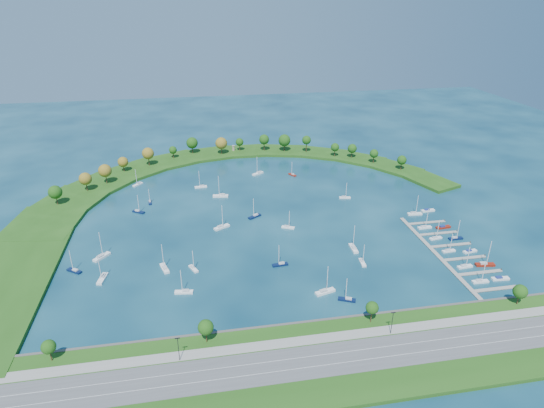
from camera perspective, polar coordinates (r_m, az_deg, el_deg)
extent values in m
plane|color=#07283C|center=(275.45, -0.84, -1.26)|extent=(700.00, 700.00, 0.00)
cube|color=#204A13|center=(174.67, 6.18, -18.93)|extent=(420.00, 42.00, 1.60)
cube|color=#474442|center=(190.04, 4.36, -14.53)|extent=(420.00, 1.20, 1.80)
cube|color=#515154|center=(174.08, 6.19, -18.73)|extent=(420.00, 16.00, 0.12)
cube|color=gray|center=(181.85, 5.21, -16.40)|extent=(420.00, 5.00, 0.12)
cube|color=silver|center=(172.32, 6.43, -19.27)|extent=(420.00, 0.15, 0.02)
cube|color=silver|center=(175.77, 5.96, -18.16)|extent=(420.00, 0.15, 0.02)
cylinder|color=#382314|center=(188.75, -25.79, -16.53)|extent=(0.56, 0.56, 4.90)
sphere|color=#1E4C13|center=(186.60, -26.00, -15.72)|extent=(5.20, 5.20, 5.20)
cylinder|color=#382314|center=(180.30, -8.15, -15.93)|extent=(0.56, 0.56, 5.25)
sphere|color=#1E4C13|center=(177.84, -8.23, -15.00)|extent=(6.00, 6.00, 6.00)
cylinder|color=#382314|center=(191.39, 12.22, -13.45)|extent=(0.56, 0.56, 5.60)
sphere|color=#1E4C13|center=(189.07, 12.32, -12.53)|extent=(5.20, 5.20, 5.20)
cylinder|color=#382314|center=(222.10, 28.24, -10.38)|extent=(0.56, 0.56, 4.90)
sphere|color=#1E4C13|center=(220.19, 28.44, -9.60)|extent=(6.00, 6.00, 6.00)
cylinder|color=black|center=(173.02, -11.53, -17.28)|extent=(0.24, 0.24, 10.00)
cylinder|color=black|center=(186.18, 14.67, -14.13)|extent=(0.24, 0.24, 10.00)
cube|color=#204A13|center=(292.49, -26.45, -2.22)|extent=(43.73, 48.72, 2.00)
cube|color=#204A13|center=(316.41, -23.79, 0.29)|extent=(50.23, 54.30, 2.00)
cube|color=#204A13|center=(337.53, -20.45, 2.36)|extent=(54.07, 56.09, 2.00)
cube|color=#204A13|center=(355.24, -16.61, 4.00)|extent=(55.20, 54.07, 2.00)
cube|color=#204A13|center=(369.07, -12.42, 5.25)|extent=(53.65, 48.47, 2.00)
cube|color=#204A13|center=(378.67, -8.00, 6.10)|extent=(49.62, 39.75, 2.00)
cube|color=#204A13|center=(383.83, -3.43, 6.56)|extent=(44.32, 29.96, 2.00)
cube|color=#204A13|center=(384.41, 1.20, 6.62)|extent=(49.49, 38.05, 2.00)
cube|color=#204A13|center=(380.42, 5.79, 6.30)|extent=(51.13, 44.12, 2.00)
cube|color=#204A13|center=(371.94, 10.27, 5.59)|extent=(49.19, 47.96, 2.00)
cube|color=#204A13|center=(359.16, 14.54, 4.48)|extent=(43.90, 49.49, 2.00)
cube|color=#204A13|center=(342.41, 18.49, 2.97)|extent=(35.67, 48.74, 2.00)
cube|color=#204A13|center=(246.40, -29.58, -8.00)|extent=(36.00, 130.81, 1.90)
cylinder|color=#382314|center=(311.12, -25.17, 0.50)|extent=(0.56, 0.56, 6.68)
sphere|color=#1E4C13|center=(309.29, -25.33, 1.34)|extent=(8.29, 8.29, 8.29)
cylinder|color=#382314|center=(325.25, -22.03, 2.10)|extent=(0.56, 0.56, 6.80)
sphere|color=brown|center=(323.48, -22.17, 2.92)|extent=(8.24, 8.24, 8.24)
cylinder|color=#382314|center=(332.98, -19.90, 3.02)|extent=(0.56, 0.56, 7.51)
sphere|color=brown|center=(331.10, -20.04, 3.91)|extent=(8.86, 8.86, 8.86)
cylinder|color=#382314|center=(352.04, -17.93, 4.32)|extent=(0.56, 0.56, 5.79)
sphere|color=brown|center=(350.61, -18.02, 4.99)|extent=(7.51, 7.51, 7.51)
cylinder|color=#382314|center=(358.64, -15.05, 5.23)|extent=(0.56, 0.56, 7.82)
sphere|color=brown|center=(356.86, -15.15, 6.08)|extent=(8.84, 8.84, 8.84)
cylinder|color=#382314|center=(371.42, -12.15, 6.00)|extent=(0.56, 0.56, 5.37)
sphere|color=#1E4C13|center=(370.22, -12.21, 6.57)|extent=(6.06, 6.06, 6.06)
cylinder|color=#382314|center=(379.58, -9.84, 6.73)|extent=(0.56, 0.56, 6.89)
sphere|color=#1E4C13|center=(378.00, -9.90, 7.48)|extent=(9.17, 9.17, 9.17)
cylinder|color=#382314|center=(374.49, -6.28, 6.71)|extent=(0.56, 0.56, 7.13)
sphere|color=brown|center=(372.84, -6.32, 7.51)|extent=(9.51, 9.51, 9.51)
cylinder|color=#382314|center=(381.58, -4.04, 7.07)|extent=(0.56, 0.56, 6.07)
sphere|color=#1E4C13|center=(380.28, -4.05, 7.69)|extent=(6.43, 6.43, 6.43)
cylinder|color=#382314|center=(380.39, -0.98, 7.21)|extent=(0.56, 0.56, 7.91)
sphere|color=#1E4C13|center=(378.73, -0.99, 8.02)|extent=(8.24, 8.24, 8.24)
cylinder|color=#382314|center=(379.43, 1.54, 7.11)|extent=(0.56, 0.56, 7.22)
sphere|color=#1E4C13|center=(377.77, 1.55, 7.91)|extent=(9.81, 9.81, 9.81)
cylinder|color=#382314|center=(377.21, 4.28, 7.07)|extent=(0.56, 0.56, 8.89)
sphere|color=#1E4C13|center=(375.46, 4.31, 7.92)|extent=(7.18, 7.18, 7.18)
cylinder|color=#382314|center=(370.04, 7.79, 6.34)|extent=(0.56, 0.56, 6.29)
sphere|color=#1E4C13|center=(368.66, 7.83, 7.00)|extent=(6.61, 6.61, 6.61)
cylinder|color=#382314|center=(369.21, 9.88, 6.14)|extent=(0.56, 0.56, 6.13)
sphere|color=#1E4C13|center=(367.82, 9.93, 6.81)|extent=(7.19, 7.19, 7.19)
cylinder|color=#382314|center=(360.50, 12.49, 5.47)|extent=(0.56, 0.56, 6.29)
sphere|color=#1E4C13|center=(359.09, 12.55, 6.14)|extent=(6.55, 6.55, 6.55)
cylinder|color=#382314|center=(351.48, 15.74, 4.60)|extent=(0.56, 0.56, 6.09)
sphere|color=#1E4C13|center=(350.05, 15.82, 5.27)|extent=(6.87, 6.87, 6.87)
cylinder|color=gray|center=(382.36, -4.81, 6.92)|extent=(2.20, 2.20, 4.07)
cylinder|color=gray|center=(381.69, -4.83, 7.23)|extent=(2.60, 2.60, 0.30)
cube|color=gray|center=(248.95, 19.70, -5.82)|extent=(2.20, 82.00, 0.40)
cube|color=gray|center=(232.31, 26.20, -9.41)|extent=(22.00, 2.00, 0.40)
cylinder|color=#382314|center=(238.44, 28.37, -8.92)|extent=(0.36, 0.36, 1.60)
cube|color=gray|center=(241.05, 24.45, -7.76)|extent=(22.00, 2.00, 0.40)
cylinder|color=#382314|center=(246.96, 26.58, -7.33)|extent=(0.36, 0.36, 1.60)
cube|color=gray|center=(250.19, 22.84, -6.21)|extent=(22.00, 2.00, 0.40)
cylinder|color=#382314|center=(255.89, 24.92, -5.84)|extent=(0.36, 0.36, 1.60)
cube|color=gray|center=(259.67, 21.35, -4.77)|extent=(22.00, 2.00, 0.40)
cylinder|color=#382314|center=(265.16, 23.39, -4.45)|extent=(0.36, 0.36, 1.60)
cube|color=gray|center=(269.46, 19.98, -3.43)|extent=(22.00, 2.00, 0.40)
cylinder|color=#382314|center=(274.76, 21.97, -3.15)|extent=(0.36, 0.36, 1.60)
cube|color=gray|center=(279.54, 18.70, -2.19)|extent=(22.00, 2.00, 0.40)
cylinder|color=#382314|center=(284.65, 20.65, -1.94)|extent=(0.36, 0.36, 1.60)
cube|color=white|center=(229.12, -20.32, -8.70)|extent=(4.20, 9.44, 1.10)
cube|color=#B7B8BC|center=(229.34, -20.28, -8.38)|extent=(2.35, 3.47, 0.77)
cylinder|color=silver|center=(225.08, -20.63, -7.37)|extent=(0.32, 0.32, 12.32)
cube|color=white|center=(208.14, 6.62, -10.78)|extent=(9.62, 4.94, 1.11)
cube|color=#B7B8BC|center=(207.18, 6.41, -10.64)|extent=(3.61, 2.61, 0.78)
cylinder|color=silver|center=(204.61, 6.89, -9.18)|extent=(0.32, 0.32, 12.50)
cube|color=white|center=(330.01, -16.33, 2.34)|extent=(6.84, 7.51, 0.95)
cube|color=#B7B8BC|center=(330.21, -16.25, 2.52)|extent=(2.99, 3.13, 0.67)
cylinder|color=silver|center=(327.51, -16.52, 3.25)|extent=(0.32, 0.32, 10.74)
cube|color=white|center=(316.43, -8.83, 2.11)|extent=(8.43, 3.07, 0.99)
cube|color=#B7B8BC|center=(316.19, -8.70, 2.27)|extent=(3.03, 1.88, 0.69)
cylinder|color=silver|center=(314.10, -9.02, 3.12)|extent=(0.32, 0.32, 11.14)
cube|color=white|center=(300.28, -6.41, 1.00)|extent=(10.21, 4.14, 1.19)
cube|color=#B7B8BC|center=(299.80, -6.23, 1.18)|extent=(3.71, 2.41, 0.83)
cylinder|color=silver|center=(297.49, -6.62, 2.28)|extent=(0.32, 0.32, 13.39)
cube|color=white|center=(260.64, -6.26, -2.89)|extent=(9.53, 6.97, 1.13)
cube|color=#B7B8BC|center=(259.74, -6.44, -2.76)|extent=(3.79, 3.25, 0.79)
cylinder|color=silver|center=(257.86, -6.19, -1.47)|extent=(0.32, 0.32, 12.76)
cube|color=white|center=(242.31, 10.07, -5.45)|extent=(2.80, 9.27, 1.11)
cube|color=#B7B8BC|center=(241.10, 10.16, -5.36)|extent=(1.88, 3.27, 0.77)
cylinder|color=silver|center=(239.62, 10.14, -3.96)|extent=(0.32, 0.32, 12.43)
cube|color=white|center=(225.63, -9.74, -7.93)|extent=(4.82, 7.40, 0.87)
cube|color=#B7B8BC|center=(225.80, -9.83, -7.69)|extent=(2.33, 2.88, 0.61)
cylinder|color=silver|center=(222.38, -9.77, -6.85)|extent=(0.32, 0.32, 9.73)
cube|color=#09173C|center=(204.96, 9.28, -11.64)|extent=(7.83, 5.05, 0.91)
cube|color=#B7B8BC|center=(204.47, 9.51, -11.49)|extent=(3.05, 2.45, 0.64)
cylinder|color=silver|center=(201.73, 9.21, -10.34)|extent=(0.32, 0.32, 10.29)
cube|color=maroon|center=(334.27, 2.53, 3.64)|extent=(5.17, 6.94, 0.83)
cube|color=#B7B8BC|center=(333.55, 2.62, 3.72)|extent=(2.40, 2.77, 0.58)
cylinder|color=silver|center=(332.84, 2.48, 4.48)|extent=(0.32, 0.32, 9.34)
cube|color=white|center=(210.45, -10.89, -10.69)|extent=(8.34, 3.42, 0.97)
cube|color=#B7B8BC|center=(209.85, -10.68, -10.51)|extent=(3.04, 1.98, 0.68)
cylinder|color=silver|center=(207.19, -11.20, -9.34)|extent=(0.32, 0.32, 10.93)
cube|color=white|center=(300.05, 9.03, 0.79)|extent=(7.49, 3.24, 0.87)
cube|color=#B7B8BC|center=(299.64, 8.91, 0.92)|extent=(2.74, 1.83, 0.61)
cylinder|color=silver|center=(298.04, 9.21, 1.72)|extent=(0.32, 0.32, 9.79)
cube|color=white|center=(228.44, -13.21, -7.79)|extent=(5.15, 9.40, 1.09)
cube|color=#B7B8BC|center=(227.20, -13.17, -7.71)|extent=(2.65, 3.56, 0.76)
cylinder|color=silver|center=(225.60, -13.42, -6.27)|extent=(0.32, 0.32, 12.22)
cube|color=white|center=(259.34, 2.01, -2.93)|extent=(7.60, 4.85, 0.89)
cube|color=#B7B8BC|center=(259.11, 1.86, -2.76)|extent=(2.95, 2.36, 0.62)
cylinder|color=silver|center=(256.75, 2.16, -1.87)|extent=(0.32, 0.32, 9.98)
cube|color=#09173C|center=(288.57, -16.24, -0.95)|extent=(7.86, 6.09, 0.95)
cube|color=#B7B8BC|center=(288.70, -16.38, -0.78)|extent=(3.16, 2.79, 0.66)
cylinder|color=silver|center=(285.81, -16.27, 0.08)|extent=(0.32, 0.32, 10.66)
cube|color=white|center=(336.16, -1.77, 3.80)|extent=(9.02, 7.49, 1.11)
cube|color=#B7B8BC|center=(336.42, -1.66, 4.00)|extent=(3.69, 3.36, 0.78)
cylinder|color=silver|center=(333.30, -1.87, 4.86)|extent=(0.32, 0.32, 12.48)
cube|color=white|center=(231.38, 11.17, -7.15)|extent=(2.80, 7.56, 0.89)
cube|color=#B7B8BC|center=(231.59, 11.14, -6.90)|extent=(1.70, 2.72, 0.62)
cylinder|color=silver|center=(228.10, 11.32, -6.07)|extent=(0.32, 0.32, 9.98)
cube|color=#09173C|center=(299.74, -14.91, 0.19)|extent=(2.52, 6.81, 0.80)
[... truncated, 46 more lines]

